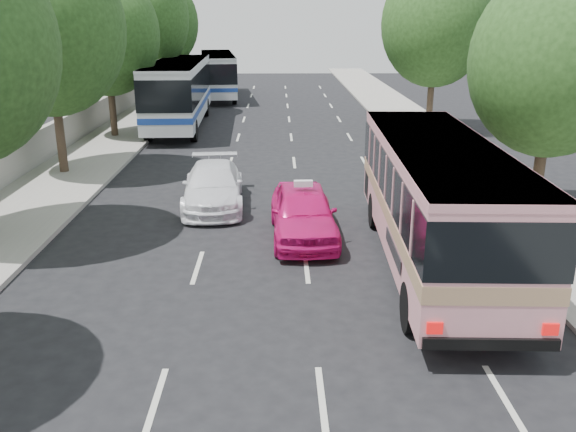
{
  "coord_description": "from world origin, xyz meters",
  "views": [
    {
      "loc": [
        0.25,
        -10.99,
        6.4
      ],
      "look_at": [
        0.5,
        3.48,
        1.6
      ],
      "focal_mm": 38.0,
      "sensor_mm": 36.0,
      "label": 1
    }
  ],
  "objects_px": {
    "pink_taxi": "(303,212)",
    "white_pickup": "(213,186)",
    "pink_bus": "(436,191)",
    "tour_coach_rear": "(218,71)",
    "tour_coach_front": "(179,88)"
  },
  "relations": [
    {
      "from": "pink_taxi",
      "to": "white_pickup",
      "type": "xyz_separation_m",
      "value": [
        -3.0,
        3.26,
        -0.07
      ]
    },
    {
      "from": "pink_bus",
      "to": "tour_coach_rear",
      "type": "xyz_separation_m",
      "value": [
        -8.83,
        34.78,
        -0.0
      ]
    },
    {
      "from": "white_pickup",
      "to": "tour_coach_rear",
      "type": "relative_size",
      "value": 0.42
    },
    {
      "from": "pink_taxi",
      "to": "tour_coach_rear",
      "type": "height_order",
      "value": "tour_coach_rear"
    },
    {
      "from": "pink_bus",
      "to": "tour_coach_rear",
      "type": "bearing_deg",
      "value": 106.52
    },
    {
      "from": "pink_bus",
      "to": "white_pickup",
      "type": "xyz_separation_m",
      "value": [
        -6.33,
        5.51,
        -1.35
      ]
    },
    {
      "from": "pink_taxi",
      "to": "white_pickup",
      "type": "relative_size",
      "value": 0.94
    },
    {
      "from": "tour_coach_front",
      "to": "tour_coach_rear",
      "type": "distance_m",
      "value": 13.5
    },
    {
      "from": "pink_bus",
      "to": "pink_taxi",
      "type": "bearing_deg",
      "value": 148.18
    },
    {
      "from": "pink_taxi",
      "to": "pink_bus",
      "type": "bearing_deg",
      "value": -36.03
    },
    {
      "from": "pink_taxi",
      "to": "white_pickup",
      "type": "bearing_deg",
      "value": 130.69
    },
    {
      "from": "pink_bus",
      "to": "tour_coach_rear",
      "type": "distance_m",
      "value": 35.88
    },
    {
      "from": "tour_coach_rear",
      "to": "white_pickup",
      "type": "bearing_deg",
      "value": -92.02
    },
    {
      "from": "white_pickup",
      "to": "tour_coach_front",
      "type": "bearing_deg",
      "value": 98.88
    },
    {
      "from": "tour_coach_front",
      "to": "pink_taxi",
      "type": "bearing_deg",
      "value": -73.16
    }
  ]
}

